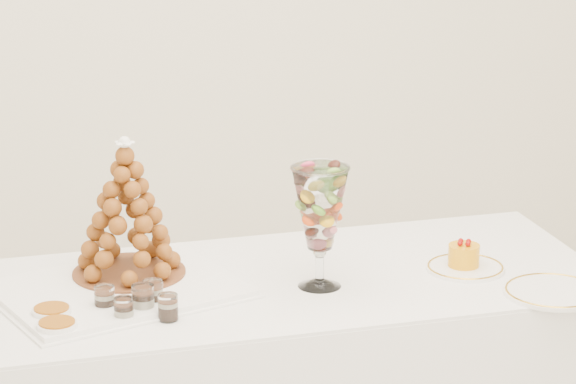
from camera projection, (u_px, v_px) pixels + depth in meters
name	position (u px, v px, depth m)	size (l,w,h in m)	color
lace_tray	(118.00, 290.00, 3.56)	(0.60, 0.45, 0.02)	white
macaron_vase	(320.00, 210.00, 3.55)	(0.15, 0.15, 0.33)	white
cake_plate	(465.00, 268.00, 3.73)	(0.21, 0.21, 0.01)	white
spare_plate	(553.00, 292.00, 3.56)	(0.26, 0.26, 0.01)	white
verrine_a	(105.00, 299.00, 3.43)	(0.05, 0.05, 0.07)	white
verrine_b	(143.00, 300.00, 3.42)	(0.06, 0.06, 0.08)	white
verrine_c	(153.00, 294.00, 3.46)	(0.05, 0.05, 0.07)	white
verrine_d	(124.00, 310.00, 3.36)	(0.05, 0.05, 0.07)	white
verrine_e	(168.00, 307.00, 3.38)	(0.05, 0.05, 0.07)	white
ramekin_back	(52.00, 314.00, 3.38)	(0.10, 0.10, 0.03)	white
ramekin_front	(57.00, 329.00, 3.30)	(0.10, 0.10, 0.03)	white
croquembouche	(127.00, 208.00, 3.59)	(0.30, 0.30, 0.38)	brown
mousse_cake	(464.00, 255.00, 3.73)	(0.09, 0.09, 0.08)	orange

